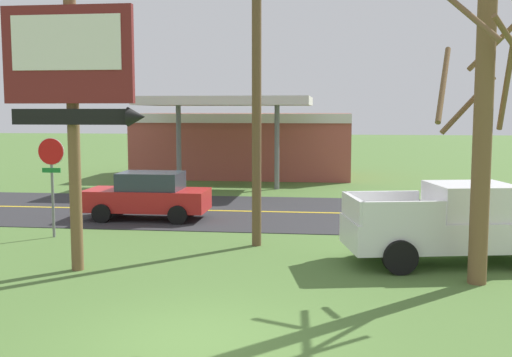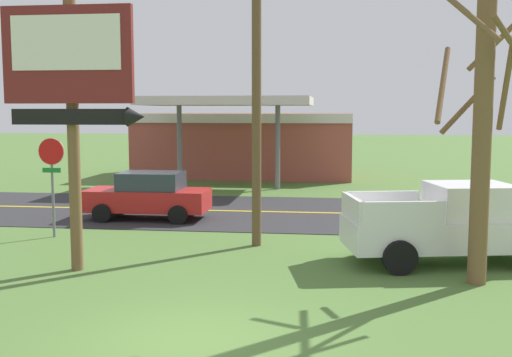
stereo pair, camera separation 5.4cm
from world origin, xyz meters
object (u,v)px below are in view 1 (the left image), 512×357
(car_red_near_lane, at_px, (148,195))
(utility_pole, at_px, (257,65))
(pickup_white_parked_on_lawn, at_px, (455,224))
(stop_sign, at_px, (52,169))
(bare_tree, at_px, (483,117))
(motel_sign, at_px, (72,83))
(gas_station, at_px, (244,142))

(car_red_near_lane, bearing_deg, utility_pole, -41.22)
(pickup_white_parked_on_lawn, bearing_deg, stop_sign, 171.21)
(stop_sign, xyz_separation_m, pickup_white_parked_on_lawn, (11.21, -1.73, -1.06))
(stop_sign, distance_m, bare_tree, 12.00)
(motel_sign, height_order, stop_sign, motel_sign)
(gas_station, xyz_separation_m, car_red_near_lane, (-1.25, -14.54, -1.11))
(pickup_white_parked_on_lawn, bearing_deg, gas_station, 112.39)
(motel_sign, bearing_deg, stop_sign, 122.21)
(stop_sign, height_order, car_red_near_lane, stop_sign)
(bare_tree, bearing_deg, utility_pole, 148.60)
(gas_station, height_order, pickup_white_parked_on_lawn, gas_station)
(pickup_white_parked_on_lawn, distance_m, car_red_near_lane, 10.61)
(motel_sign, height_order, pickup_white_parked_on_lawn, motel_sign)
(motel_sign, bearing_deg, pickup_white_parked_on_lawn, 12.49)
(gas_station, bearing_deg, car_red_near_lane, -94.91)
(gas_station, xyz_separation_m, pickup_white_parked_on_lawn, (8.07, -19.60, -0.98))
(bare_tree, height_order, gas_station, bare_tree)
(car_red_near_lane, bearing_deg, bare_tree, -36.11)
(bare_tree, distance_m, car_red_near_lane, 12.03)
(motel_sign, xyz_separation_m, utility_pole, (3.79, 3.32, 0.60))
(bare_tree, bearing_deg, stop_sign, 162.53)
(utility_pole, bearing_deg, motel_sign, -138.86)
(bare_tree, xyz_separation_m, car_red_near_lane, (-9.46, 6.90, -2.76))
(bare_tree, distance_m, gas_station, 23.01)
(motel_sign, relative_size, pickup_white_parked_on_lawn, 1.16)
(motel_sign, distance_m, pickup_white_parked_on_lawn, 9.71)
(gas_station, bearing_deg, stop_sign, -99.95)
(gas_station, bearing_deg, motel_sign, -92.14)
(motel_sign, xyz_separation_m, stop_sign, (-2.33, 3.70, -2.34))
(utility_pole, xyz_separation_m, pickup_white_parked_on_lawn, (5.08, -1.35, -4.01))
(pickup_white_parked_on_lawn, bearing_deg, utility_pole, 165.14)
(stop_sign, bearing_deg, pickup_white_parked_on_lawn, -8.79)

